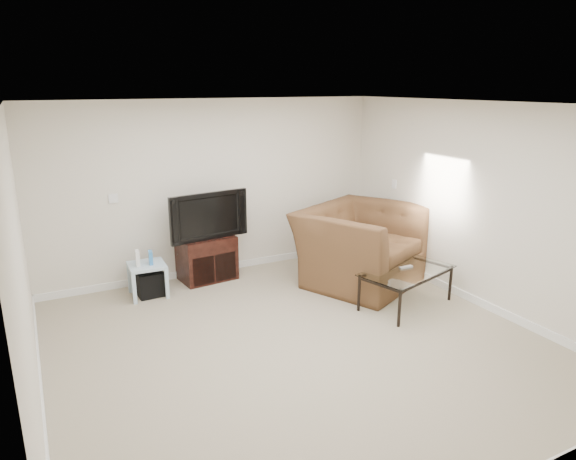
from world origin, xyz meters
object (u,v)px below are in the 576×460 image
tv_stand (207,258)px  subwoofer (150,284)px  coffee_table (406,288)px  side_table (148,280)px  recliner (362,233)px  television (206,215)px

tv_stand → subwoofer: (-0.86, -0.21, -0.16)m
tv_stand → coffee_table: bearing=-52.4°
side_table → recliner: (2.77, -0.85, 0.49)m
television → subwoofer: television is taller
tv_stand → television: 0.64m
subwoofer → tv_stand: bearing=13.9°
side_table → recliner: size_ratio=0.28×
television → recliner: 2.17m
tv_stand → subwoofer: size_ratio=2.22×
subwoofer → recliner: (2.74, -0.87, 0.55)m
side_table → coffee_table: 3.32m
tv_stand → coffee_table: (1.91, -2.02, -0.08)m
recliner → television: bearing=125.9°
side_table → recliner: bearing=-17.1°
tv_stand → side_table: (-0.89, -0.23, -0.09)m
recliner → coffee_table: (0.03, -0.94, -0.47)m
coffee_table → recliner: bearing=91.9°
television → subwoofer: size_ratio=3.13×
television → coffee_table: bearing=-53.8°
coffee_table → side_table: bearing=147.4°
television → recliner: size_ratio=0.66×
side_table → tv_stand: bearing=14.6°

